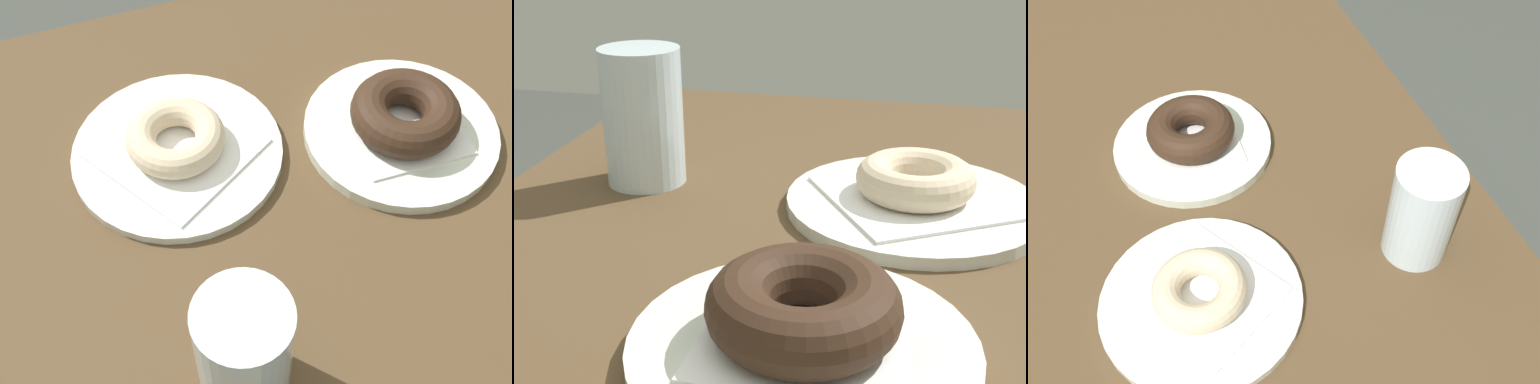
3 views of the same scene
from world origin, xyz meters
The scene contains 8 objects.
table centered at (0.00, 0.00, 0.62)m, with size 1.06×0.64×0.73m.
plate_chocolate_ring centered at (0.06, 0.01, 0.73)m, with size 0.21×0.21×0.01m, color silver.
napkin_chocolate_ring centered at (0.06, 0.01, 0.74)m, with size 0.12×0.12×0.00m, color white.
donut_chocolate_ring centered at (0.06, 0.01, 0.76)m, with size 0.12×0.12×0.04m, color #342115.
plate_sugar_ring centered at (-0.17, 0.07, 0.73)m, with size 0.22×0.22×0.01m, color silver.
napkin_sugar_ring centered at (-0.17, 0.07, 0.74)m, with size 0.14×0.14×0.00m, color white.
donut_sugar_ring centered at (-0.17, 0.07, 0.76)m, with size 0.10×0.10×0.03m, color beige.
water_glass centered at (-0.19, -0.19, 0.79)m, with size 0.08×0.08×0.13m, color silver.
Camera 3 is at (-0.53, 0.11, 1.33)m, focal length 43.08 mm.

